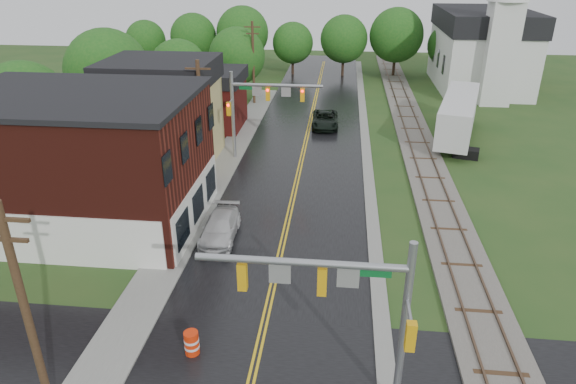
% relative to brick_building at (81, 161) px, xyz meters
% --- Properties ---
extents(main_road, '(10.00, 90.00, 0.02)m').
position_rel_brick_building_xyz_m(main_road, '(12.48, 15.00, -4.15)').
color(main_road, black).
rests_on(main_road, ground).
extents(curb_right, '(0.80, 70.00, 0.12)m').
position_rel_brick_building_xyz_m(curb_right, '(17.88, 20.00, -4.15)').
color(curb_right, gray).
rests_on(curb_right, ground).
extents(sidewalk_left, '(2.40, 50.00, 0.12)m').
position_rel_brick_building_xyz_m(sidewalk_left, '(6.28, 10.00, -4.15)').
color(sidewalk_left, gray).
rests_on(sidewalk_left, ground).
extents(brick_building, '(14.30, 10.30, 8.30)m').
position_rel_brick_building_xyz_m(brick_building, '(0.00, 0.00, 0.00)').
color(brick_building, '#47160F').
rests_on(brick_building, ground).
extents(yellow_house, '(8.00, 7.00, 6.40)m').
position_rel_brick_building_xyz_m(yellow_house, '(1.48, 11.00, -0.95)').
color(yellow_house, tan).
rests_on(yellow_house, ground).
extents(darkred_building, '(7.00, 6.00, 4.40)m').
position_rel_brick_building_xyz_m(darkred_building, '(2.48, 20.00, -1.95)').
color(darkred_building, '#3F0F0C').
rests_on(darkred_building, ground).
extents(church, '(10.40, 18.40, 20.00)m').
position_rel_brick_building_xyz_m(church, '(32.48, 38.74, 1.68)').
color(church, silver).
rests_on(church, ground).
extents(railroad, '(3.20, 80.00, 0.30)m').
position_rel_brick_building_xyz_m(railroad, '(22.48, 20.00, -4.05)').
color(railroad, '#59544C').
rests_on(railroad, ground).
extents(traffic_signal_near, '(7.34, 0.30, 7.20)m').
position_rel_brick_building_xyz_m(traffic_signal_near, '(15.96, -13.00, 0.82)').
color(traffic_signal_near, gray).
rests_on(traffic_signal_near, ground).
extents(traffic_signal_far, '(7.34, 0.43, 7.20)m').
position_rel_brick_building_xyz_m(traffic_signal_far, '(9.01, 12.00, 0.82)').
color(traffic_signal_far, gray).
rests_on(traffic_signal_far, ground).
extents(utility_pole_a, '(1.80, 0.28, 9.00)m').
position_rel_brick_building_xyz_m(utility_pole_a, '(5.68, -15.00, 0.57)').
color(utility_pole_a, '#382616').
rests_on(utility_pole_a, ground).
extents(utility_pole_b, '(1.80, 0.28, 9.00)m').
position_rel_brick_building_xyz_m(utility_pole_b, '(5.68, 7.00, 0.57)').
color(utility_pole_b, '#382616').
rests_on(utility_pole_b, ground).
extents(utility_pole_c, '(1.80, 0.28, 9.00)m').
position_rel_brick_building_xyz_m(utility_pole_c, '(5.68, 29.00, 0.57)').
color(utility_pole_c, '#382616').
rests_on(utility_pole_c, ground).
extents(tree_left_a, '(6.80, 6.80, 8.67)m').
position_rel_brick_building_xyz_m(tree_left_a, '(-7.36, 6.90, 0.96)').
color(tree_left_a, black).
rests_on(tree_left_a, ground).
extents(tree_left_b, '(7.60, 7.60, 9.69)m').
position_rel_brick_building_xyz_m(tree_left_b, '(-5.36, 16.90, 1.57)').
color(tree_left_b, black).
rests_on(tree_left_b, ground).
extents(tree_left_c, '(6.00, 6.00, 7.65)m').
position_rel_brick_building_xyz_m(tree_left_c, '(-1.36, 24.90, 0.36)').
color(tree_left_c, black).
rests_on(tree_left_c, ground).
extents(tree_left_e, '(6.40, 6.40, 8.16)m').
position_rel_brick_building_xyz_m(tree_left_e, '(3.64, 30.90, 0.66)').
color(tree_left_e, black).
rests_on(tree_left_e, ground).
extents(suv_dark, '(2.67, 5.48, 1.50)m').
position_rel_brick_building_xyz_m(suv_dark, '(14.03, 21.21, -3.40)').
color(suv_dark, black).
rests_on(suv_dark, ground).
extents(pickup_white, '(2.08, 4.85, 1.39)m').
position_rel_brick_building_xyz_m(pickup_white, '(8.71, -1.26, -3.45)').
color(pickup_white, silver).
rests_on(pickup_white, ground).
extents(semi_trailer, '(5.90, 12.91, 3.96)m').
position_rel_brick_building_xyz_m(semi_trailer, '(26.11, 18.79, -1.81)').
color(semi_trailer, black).
rests_on(semi_trailer, ground).
extents(construction_barrel, '(0.70, 0.70, 1.11)m').
position_rel_brick_building_xyz_m(construction_barrel, '(9.71, -11.00, -3.60)').
color(construction_barrel, red).
rests_on(construction_barrel, ground).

